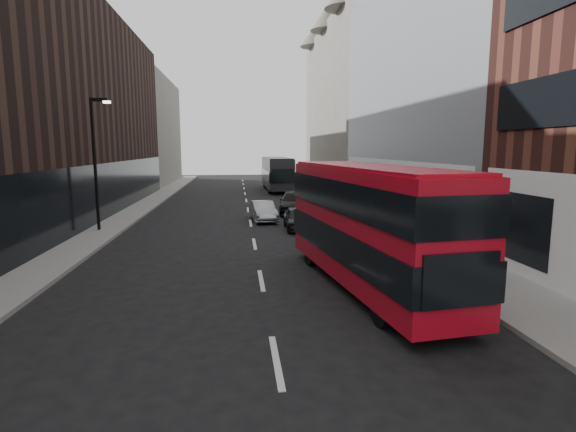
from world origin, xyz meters
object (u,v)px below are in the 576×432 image
object	(u,v)px
car_b	(263,211)
car_a	(298,218)
car_c	(294,203)
grey_bus	(277,173)
street_lamp	(96,155)
red_bus	(368,221)

from	to	relation	value
car_b	car_a	bearing A→B (deg)	-66.67
car_b	car_c	xyz separation A→B (m)	(2.41, 3.11, 0.12)
car_a	car_c	distance (m)	6.34
grey_bus	car_b	world-z (taller)	grey_bus
street_lamp	car_a	world-z (taller)	street_lamp
street_lamp	car_b	size ratio (longest dim) A/B	1.86
car_b	red_bus	bearing A→B (deg)	-85.73
car_c	street_lamp	bearing A→B (deg)	-145.31
red_bus	grey_bus	world-z (taller)	red_bus
red_bus	car_a	world-z (taller)	red_bus
car_a	car_c	bearing A→B (deg)	85.59
street_lamp	red_bus	bearing A→B (deg)	-43.90
red_bus	car_c	size ratio (longest dim) A/B	1.97
car_a	car_c	xyz separation A→B (m)	(0.59, 6.31, 0.11)
grey_bus	street_lamp	bearing A→B (deg)	-117.67
grey_bus	car_c	size ratio (longest dim) A/B	2.14
street_lamp	car_c	size ratio (longest dim) A/B	1.37
car_b	grey_bus	bearing A→B (deg)	76.26
red_bus	grey_bus	size ratio (longest dim) A/B	0.92
grey_bus	car_b	distance (m)	20.42
red_bus	car_b	world-z (taller)	red_bus
grey_bus	car_b	size ratio (longest dim) A/B	2.91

